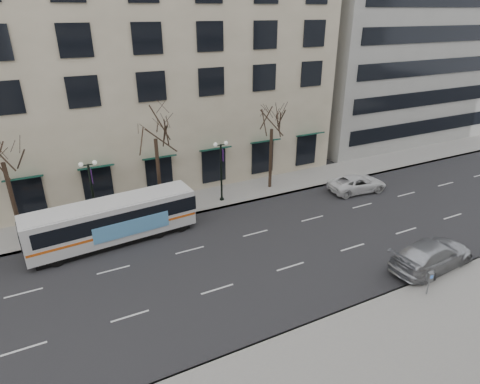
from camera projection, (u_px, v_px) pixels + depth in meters
ground at (203, 268)px, 24.95m from camera, size 160.00×160.00×0.00m
sidewalk_far at (218, 197)px, 34.28m from camera, size 80.00×4.00×0.15m
building_hotel at (91, 42)px, 36.27m from camera, size 40.00×20.00×24.00m
tree_far_mid at (154, 126)px, 29.25m from camera, size 3.60×3.60×8.55m
tree_far_right at (272, 118)px, 33.52m from camera, size 3.60×3.60×8.06m
lamp_post_left at (93, 191)px, 28.38m from camera, size 1.22×0.45×5.21m
lamp_post_right at (221, 169)px, 32.44m from camera, size 1.22×0.45×5.21m
city_bus at (114, 220)px, 27.21m from camera, size 11.40×3.34×3.05m
silver_car at (432, 255)px, 24.74m from camera, size 6.28×2.98×1.77m
white_pickup at (357, 184)px, 35.29m from camera, size 5.43×2.96×1.44m
pay_station at (430, 279)px, 22.04m from camera, size 0.35×0.27×1.42m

